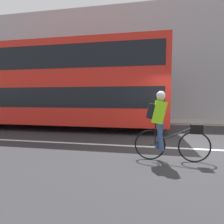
# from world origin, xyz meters

# --- Properties ---
(ground_plane) EXTENTS (80.00, 80.00, 0.00)m
(ground_plane) POSITION_xyz_m (0.00, 0.00, 0.00)
(ground_plane) COLOR #2D2D30
(road_center_line) EXTENTS (50.00, 0.14, 0.01)m
(road_center_line) POSITION_xyz_m (0.00, 0.14, 0.00)
(road_center_line) COLOR silver
(road_center_line) RESTS_ON ground_plane
(sidewalk_curb) EXTENTS (60.00, 1.98, 0.12)m
(sidewalk_curb) POSITION_xyz_m (0.00, 5.89, 0.06)
(sidewalk_curb) COLOR #A8A399
(sidewalk_curb) RESTS_ON ground_plane
(building_facade) EXTENTS (60.00, 0.30, 7.89)m
(building_facade) POSITION_xyz_m (0.00, 7.03, 3.94)
(building_facade) COLOR #9E9EA3
(building_facade) RESTS_ON ground_plane
(bus) EXTENTS (10.90, 2.50, 4.08)m
(bus) POSITION_xyz_m (-5.93, 2.84, 2.26)
(bus) COLOR black
(bus) RESTS_ON ground_plane
(cyclist_on_bike) EXTENTS (1.79, 0.32, 1.71)m
(cyclist_on_bike) POSITION_xyz_m (-1.01, -1.00, 0.91)
(cyclist_on_bike) COLOR black
(cyclist_on_bike) RESTS_ON ground_plane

